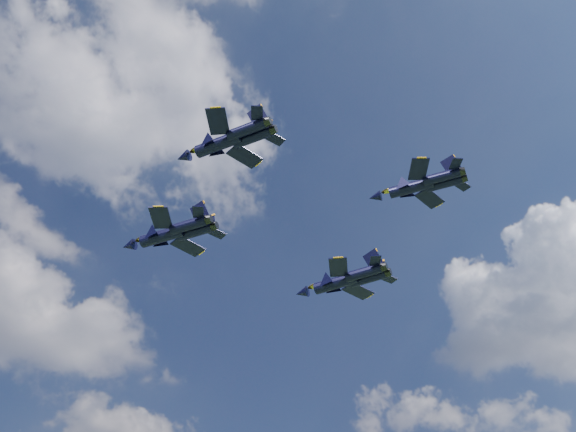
# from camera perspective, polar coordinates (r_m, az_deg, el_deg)

# --- Properties ---
(jet_lead) EXTENTS (14.88, 15.49, 4.13)m
(jet_lead) POSITION_cam_1_polar(r_m,az_deg,el_deg) (100.76, -11.35, -1.80)
(jet_lead) COLOR black
(jet_left) EXTENTS (12.13, 13.27, 3.47)m
(jet_left) POSITION_cam_1_polar(r_m,az_deg,el_deg) (80.41, -6.46, 6.30)
(jet_left) COLOR black
(jet_right) EXTENTS (14.52, 16.49, 4.24)m
(jet_right) POSITION_cam_1_polar(r_m,az_deg,el_deg) (107.57, 4.02, -6.01)
(jet_right) COLOR black
(jet_slot) EXTENTS (12.45, 12.63, 3.41)m
(jet_slot) POSITION_cam_1_polar(r_m,az_deg,el_deg) (89.85, 10.61, 2.46)
(jet_slot) COLOR black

